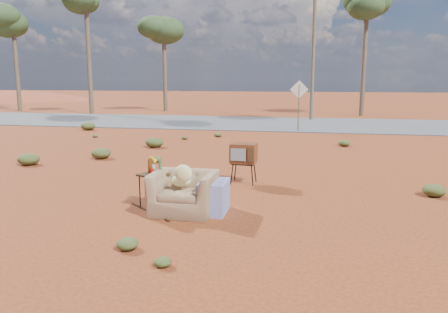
# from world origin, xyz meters

# --- Properties ---
(ground) EXTENTS (140.00, 140.00, 0.00)m
(ground) POSITION_xyz_m (0.00, 0.00, 0.00)
(ground) COLOR brown
(ground) RESTS_ON ground
(highway) EXTENTS (140.00, 7.00, 0.04)m
(highway) POSITION_xyz_m (0.00, 15.00, 0.02)
(highway) COLOR #565659
(highway) RESTS_ON ground
(dirt_mound) EXTENTS (26.00, 18.00, 2.00)m
(dirt_mound) POSITION_xyz_m (-30.00, 34.00, 0.00)
(dirt_mound) COLOR #9F3F26
(dirt_mound) RESTS_ON ground
(armchair) EXTENTS (1.27, 0.82, 0.94)m
(armchair) POSITION_xyz_m (0.14, -0.16, 0.44)
(armchair) COLOR #8C6C4C
(armchair) RESTS_ON ground
(tv_unit) EXTENTS (0.56, 0.47, 0.88)m
(tv_unit) POSITION_xyz_m (0.70, 2.13, 0.65)
(tv_unit) COLOR black
(tv_unit) RESTS_ON ground
(side_table) EXTENTS (0.56, 0.56, 0.88)m
(side_table) POSITION_xyz_m (-0.57, 0.03, 0.64)
(side_table) COLOR #372514
(side_table) RESTS_ON ground
(rusty_bar) EXTENTS (1.02, 0.87, 0.03)m
(rusty_bar) POSITION_xyz_m (-0.53, -0.30, 0.02)
(rusty_bar) COLOR #522815
(rusty_bar) RESTS_ON ground
(road_sign) EXTENTS (0.78, 0.06, 2.19)m
(road_sign) POSITION_xyz_m (1.50, 12.00, 1.50)
(road_sign) COLOR brown
(road_sign) RESTS_ON ground
(eucalyptus_far_left) EXTENTS (3.20, 3.20, 7.10)m
(eucalyptus_far_left) POSITION_xyz_m (-18.00, 20.00, 5.94)
(eucalyptus_far_left) COLOR brown
(eucalyptus_far_left) RESTS_ON ground
(eucalyptus_left) EXTENTS (3.20, 3.20, 8.10)m
(eucalyptus_left) POSITION_xyz_m (-12.00, 19.00, 6.92)
(eucalyptus_left) COLOR brown
(eucalyptus_left) RESTS_ON ground
(eucalyptus_near_left) EXTENTS (3.20, 3.20, 6.60)m
(eucalyptus_near_left) POSITION_xyz_m (-8.00, 22.00, 5.45)
(eucalyptus_near_left) COLOR brown
(eucalyptus_near_left) RESTS_ON ground
(eucalyptus_center) EXTENTS (3.20, 3.20, 7.60)m
(eucalyptus_center) POSITION_xyz_m (5.00, 21.00, 6.43)
(eucalyptus_center) COLOR brown
(eucalyptus_center) RESTS_ON ground
(utility_pole_center) EXTENTS (1.40, 0.20, 8.00)m
(utility_pole_center) POSITION_xyz_m (2.00, 17.50, 4.15)
(utility_pole_center) COLOR brown
(utility_pole_center) RESTS_ON ground
(scrub_patch) EXTENTS (17.49, 8.07, 0.33)m
(scrub_patch) POSITION_xyz_m (-0.82, 4.41, 0.14)
(scrub_patch) COLOR #424F22
(scrub_patch) RESTS_ON ground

